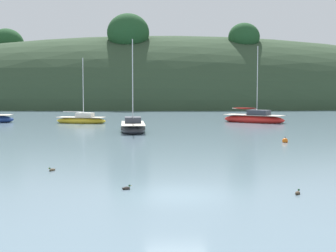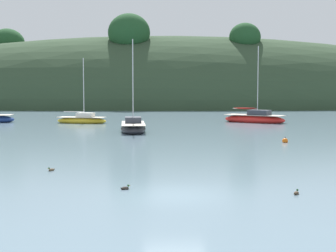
{
  "view_description": "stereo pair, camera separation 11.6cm",
  "coord_description": "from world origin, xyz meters",
  "views": [
    {
      "loc": [
        -0.63,
        -19.69,
        4.32
      ],
      "look_at": [
        0.0,
        20.0,
        1.2
      ],
      "focal_mm": 53.49,
      "sensor_mm": 36.0,
      "label": 1
    },
    {
      "loc": [
        -0.52,
        -19.69,
        4.32
      ],
      "look_at": [
        0.0,
        20.0,
        1.2
      ],
      "focal_mm": 53.49,
      "sensor_mm": 36.0,
      "label": 2
    }
  ],
  "objects": [
    {
      "name": "far_shoreline_hill",
      "position": [
        -0.14,
        87.36,
        0.11
      ],
      "size": [
        150.0,
        36.0,
        33.77
      ],
      "color": "#2D422B",
      "rests_on": "ground"
    },
    {
      "name": "ground_plane",
      "position": [
        0.0,
        0.0,
        0.0
      ],
      "size": [
        400.0,
        400.0,
        0.0
      ],
      "primitive_type": "plane",
      "color": "slate"
    },
    {
      "name": "sailboat_black_sloop",
      "position": [
        -3.24,
        28.19,
        0.42
      ],
      "size": [
        2.86,
        7.14,
        9.1
      ],
      "color": "#232328",
      "rests_on": "ground"
    },
    {
      "name": "sailboat_red_portside",
      "position": [
        10.8,
        40.6,
        0.46
      ],
      "size": [
        7.89,
        6.45,
        9.45
      ],
      "color": "red",
      "rests_on": "ground"
    },
    {
      "name": "duck_straggler",
      "position": [
        4.91,
        0.08,
        0.05
      ],
      "size": [
        0.33,
        0.4,
        0.24
      ],
      "color": "#473828",
      "rests_on": "ground"
    },
    {
      "name": "sailboat_cream_ketch",
      "position": [
        -9.97,
        39.71,
        0.37
      ],
      "size": [
        6.35,
        3.23,
        7.93
      ],
      "color": "gold",
      "rests_on": "ground"
    },
    {
      "name": "duck_lone_left",
      "position": [
        -2.06,
        1.12,
        0.05
      ],
      "size": [
        0.41,
        0.3,
        0.24
      ],
      "color": "#2D2823",
      "rests_on": "ground"
    },
    {
      "name": "duck_trailing",
      "position": [
        -6.2,
        5.86,
        0.05
      ],
      "size": [
        0.36,
        0.37,
        0.24
      ],
      "color": "brown",
      "rests_on": "ground"
    },
    {
      "name": "mooring_buoy_channel",
      "position": [
        9.09,
        18.83,
        0.12
      ],
      "size": [
        0.44,
        0.44,
        0.54
      ],
      "color": "orange",
      "rests_on": "ground"
    }
  ]
}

